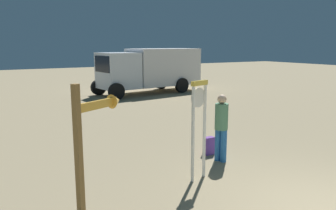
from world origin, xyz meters
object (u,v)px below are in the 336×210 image
at_px(arrow_sign, 94,130).
at_px(person_near_clock, 221,124).
at_px(backpack, 209,146).
at_px(standing_clock, 199,119).
at_px(box_truck_near, 151,68).

relative_size(arrow_sign, person_near_clock, 1.36).
xyz_separation_m(person_near_clock, backpack, (0.06, 0.58, -0.72)).
height_order(standing_clock, box_truck_near, box_truck_near).
bearing_deg(backpack, arrow_sign, -155.81).
bearing_deg(standing_clock, person_near_clock, 29.11).
height_order(person_near_clock, box_truck_near, box_truck_near).
xyz_separation_m(backpack, box_truck_near, (4.02, 11.17, 1.27)).
bearing_deg(backpack, standing_clock, -134.74).
bearing_deg(box_truck_near, backpack, -109.81).
height_order(standing_clock, person_near_clock, standing_clock).
height_order(arrow_sign, box_truck_near, box_truck_near).
height_order(standing_clock, backpack, standing_clock).
bearing_deg(arrow_sign, box_truck_near, 59.13).
relative_size(standing_clock, box_truck_near, 0.32).
bearing_deg(person_near_clock, box_truck_near, 70.84).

